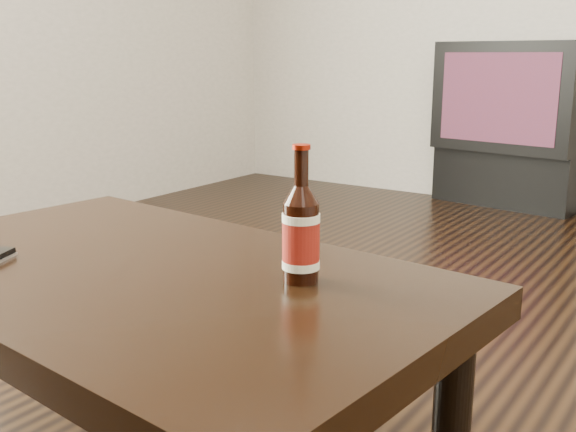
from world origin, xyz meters
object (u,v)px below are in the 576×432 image
Objects in this scene: beer_bottle at (301,234)px; tv at (517,96)px; tv_stand at (511,176)px; coffee_table at (145,296)px.

tv is at bearing 99.23° from beer_bottle.
tv is at bearing -90.00° from tv_stand.
tv reaches higher than tv_stand.
tv_stand is 0.63× the size of coffee_table.
beer_bottle is (0.52, -3.18, -0.08)m from tv.
coffee_table is (0.20, -3.29, -0.24)m from tv.
beer_bottle is (0.52, -3.18, 0.41)m from tv_stand.
tv_stand is 0.93× the size of tv.
tv is (-0.00, -0.00, 0.49)m from tv_stand.
beer_bottle is at bearing 18.50° from coffee_table.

